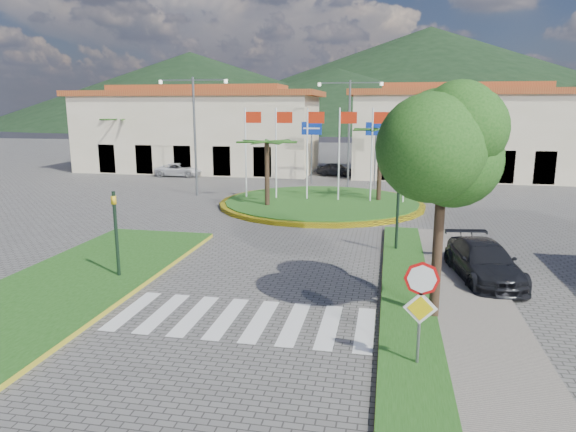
% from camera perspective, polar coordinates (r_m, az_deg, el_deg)
% --- Properties ---
extents(ground, '(160.00, 160.00, 0.00)m').
position_cam_1_polar(ground, '(11.90, -11.10, -18.71)').
color(ground, '#5A5755').
rests_on(ground, ground).
extents(sidewalk_right, '(4.00, 28.00, 0.15)m').
position_cam_1_polar(sidewalk_right, '(13.02, 19.14, -15.95)').
color(sidewalk_right, gray).
rests_on(sidewalk_right, ground).
extents(verge_right, '(1.60, 28.00, 0.18)m').
position_cam_1_polar(verge_right, '(12.89, 13.66, -15.82)').
color(verge_right, '#1E4D16').
rests_on(verge_right, ground).
extents(median_left, '(5.00, 14.00, 0.18)m').
position_cam_1_polar(median_left, '(19.61, -22.28, -6.57)').
color(median_left, '#1E4D16').
rests_on(median_left, ground).
extents(crosswalk, '(8.00, 3.00, 0.01)m').
position_cam_1_polar(crosswalk, '(15.26, -5.35, -11.32)').
color(crosswalk, silver).
rests_on(crosswalk, ground).
extents(roundabout_island, '(12.70, 12.70, 6.00)m').
position_cam_1_polar(roundabout_island, '(32.21, 3.73, 1.50)').
color(roundabout_island, yellow).
rests_on(roundabout_island, ground).
extents(stop_sign, '(0.80, 0.11, 2.65)m').
position_cam_1_polar(stop_sign, '(12.17, 14.54, -8.80)').
color(stop_sign, slate).
rests_on(stop_sign, ground).
extents(deciduous_tree, '(3.60, 3.60, 6.80)m').
position_cam_1_polar(deciduous_tree, '(14.51, 16.98, 8.10)').
color(deciduous_tree, black).
rests_on(deciduous_tree, ground).
extents(traffic_light_left, '(0.15, 0.18, 3.20)m').
position_cam_1_polar(traffic_light_left, '(18.86, -18.59, -1.16)').
color(traffic_light_left, black).
rests_on(traffic_light_left, ground).
extents(traffic_light_right, '(0.15, 0.18, 3.20)m').
position_cam_1_polar(traffic_light_right, '(21.80, 12.10, 0.92)').
color(traffic_light_right, black).
rests_on(traffic_light_right, ground).
extents(traffic_light_far, '(0.18, 0.15, 3.20)m').
position_cam_1_polar(traffic_light_far, '(35.86, 17.44, 4.91)').
color(traffic_light_far, black).
rests_on(traffic_light_far, ground).
extents(direction_sign_west, '(1.60, 0.14, 5.20)m').
position_cam_1_polar(direction_sign_west, '(40.91, 2.64, 8.49)').
color(direction_sign_west, slate).
rests_on(direction_sign_west, ground).
extents(direction_sign_east, '(1.60, 0.14, 5.20)m').
position_cam_1_polar(direction_sign_east, '(40.47, 9.73, 8.29)').
color(direction_sign_east, slate).
rests_on(direction_sign_east, ground).
extents(street_lamp_centre, '(4.80, 0.16, 8.00)m').
position_cam_1_polar(street_lamp_centre, '(39.56, 6.80, 9.70)').
color(street_lamp_centre, slate).
rests_on(street_lamp_centre, ground).
extents(street_lamp_west, '(4.80, 0.16, 8.00)m').
position_cam_1_polar(street_lamp_west, '(35.91, -10.33, 9.36)').
color(street_lamp_west, slate).
rests_on(street_lamp_west, ground).
extents(building_left, '(23.32, 9.54, 8.05)m').
position_cam_1_polar(building_left, '(50.78, -9.83, 9.43)').
color(building_left, beige).
rests_on(building_left, ground).
extents(building_right, '(19.08, 9.54, 8.05)m').
position_cam_1_polar(building_right, '(47.83, 18.50, 8.85)').
color(building_right, beige).
rests_on(building_right, ground).
extents(hill_far_west, '(140.00, 140.00, 22.00)m').
position_cam_1_polar(hill_far_west, '(160.74, -10.71, 13.58)').
color(hill_far_west, black).
rests_on(hill_far_west, ground).
extents(hill_far_mid, '(180.00, 180.00, 30.00)m').
position_cam_1_polar(hill_far_mid, '(170.00, 15.34, 14.62)').
color(hill_far_mid, black).
rests_on(hill_far_mid, ground).
extents(hill_near_back, '(110.00, 110.00, 16.00)m').
position_cam_1_polar(hill_near_back, '(140.13, 5.53, 12.76)').
color(hill_near_back, black).
rests_on(hill_near_back, ground).
extents(white_van, '(4.23, 2.14, 1.15)m').
position_cam_1_polar(white_van, '(46.67, -12.03, 5.03)').
color(white_van, silver).
rests_on(white_van, ground).
extents(car_dark_a, '(3.65, 2.11, 1.17)m').
position_cam_1_polar(car_dark_a, '(46.18, 5.39, 5.18)').
color(car_dark_a, black).
rests_on(car_dark_a, ground).
extents(car_dark_b, '(4.30, 2.24, 1.35)m').
position_cam_1_polar(car_dark_b, '(45.87, 19.66, 4.60)').
color(car_dark_b, black).
rests_on(car_dark_b, ground).
extents(car_side_right, '(2.62, 4.92, 1.36)m').
position_cam_1_polar(car_side_right, '(19.50, 20.91, -4.75)').
color(car_side_right, black).
rests_on(car_side_right, ground).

